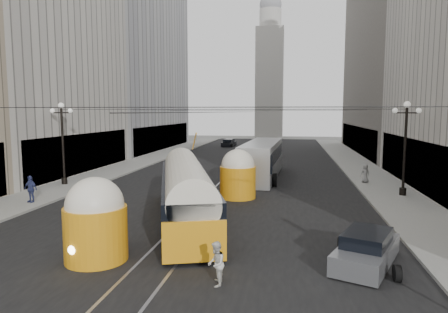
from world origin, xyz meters
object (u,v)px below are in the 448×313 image
(city_bus, at_px, (262,158))
(pedestrian_sidewalk_left, at_px, (30,189))
(pedestrian_crossing_a, at_px, (124,232))
(pedestrian_crossing_b, at_px, (216,264))
(streetcar, at_px, (186,191))
(sedan_grey, at_px, (366,250))
(pedestrian_sidewalk_right, at_px, (365,173))

(city_bus, relative_size, pedestrian_sidewalk_left, 7.45)
(pedestrian_crossing_a, distance_m, pedestrian_crossing_b, 5.35)
(streetcar, relative_size, pedestrian_crossing_a, 9.85)
(pedestrian_crossing_b, xyz_separation_m, pedestrian_sidewalk_left, (-13.71, 9.64, 0.24))
(sedan_grey, distance_m, pedestrian_sidewalk_left, 20.26)
(pedestrian_sidewalk_left, bearing_deg, pedestrian_crossing_a, -25.28)
(pedestrian_crossing_a, distance_m, pedestrian_sidewalk_right, 21.82)
(pedestrian_sidewalk_right, bearing_deg, pedestrian_crossing_a, 37.28)
(sedan_grey, bearing_deg, city_bus, 105.34)
(pedestrian_crossing_a, bearing_deg, pedestrian_crossing_b, -121.40)
(city_bus, distance_m, pedestrian_crossing_a, 20.18)
(pedestrian_crossing_b, bearing_deg, pedestrian_sidewalk_left, -130.59)
(pedestrian_sidewalk_right, bearing_deg, streetcar, 31.81)
(streetcar, height_order, pedestrian_sidewalk_right, streetcar)
(city_bus, xyz_separation_m, pedestrian_crossing_a, (-4.44, -19.66, -0.98))
(streetcar, height_order, pedestrian_sidewalk_left, streetcar)
(sedan_grey, distance_m, pedestrian_sidewalk_right, 17.97)
(pedestrian_crossing_a, bearing_deg, pedestrian_sidewalk_left, 54.11)
(streetcar, distance_m, pedestrian_sidewalk_left, 10.84)
(pedestrian_sidewalk_right, height_order, pedestrian_sidewalk_left, pedestrian_sidewalk_left)
(city_bus, height_order, pedestrian_crossing_b, city_bus)
(pedestrian_crossing_b, height_order, pedestrian_sidewalk_left, pedestrian_sidewalk_left)
(streetcar, relative_size, city_bus, 1.18)
(city_bus, bearing_deg, sedan_grey, -74.66)
(sedan_grey, distance_m, pedestrian_crossing_b, 5.99)
(pedestrian_crossing_b, relative_size, pedestrian_sidewalk_right, 1.00)
(pedestrian_sidewalk_left, bearing_deg, streetcar, 0.40)
(city_bus, height_order, pedestrian_sidewalk_right, city_bus)
(pedestrian_crossing_a, bearing_deg, pedestrian_sidewalk_right, -35.50)
(streetcar, xyz_separation_m, pedestrian_sidewalk_left, (-10.63, 2.04, -0.65))
(streetcar, relative_size, pedestrian_sidewalk_right, 9.83)
(streetcar, bearing_deg, pedestrian_sidewalk_right, 48.38)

